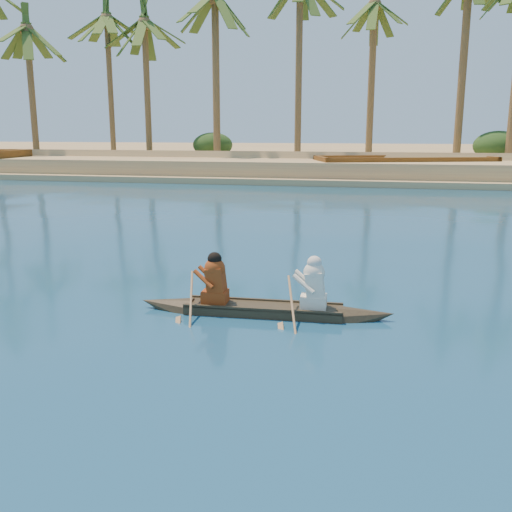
# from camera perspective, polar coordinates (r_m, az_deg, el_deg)

# --- Properties ---
(ground) EXTENTS (160.00, 160.00, 0.00)m
(ground) POSITION_cam_1_polar(r_m,az_deg,el_deg) (11.49, 17.57, -4.37)
(ground) COLOR navy
(ground) RESTS_ON ground
(sandy_embankment) EXTENTS (150.00, 51.00, 1.50)m
(sandy_embankment) POSITION_cam_1_polar(r_m,az_deg,el_deg) (57.93, 13.73, 9.50)
(sandy_embankment) COLOR tan
(sandy_embankment) RESTS_ON ground
(palm_grove) EXTENTS (110.00, 14.00, 16.00)m
(palm_grove) POSITION_cam_1_polar(r_m,az_deg,el_deg) (46.23, 14.49, 18.07)
(palm_grove) COLOR #455C20
(palm_grove) RESTS_ON ground
(shrub_cluster) EXTENTS (100.00, 6.00, 2.40)m
(shrub_cluster) POSITION_cam_1_polar(r_m,az_deg,el_deg) (42.54, 14.13, 9.42)
(shrub_cluster) COLOR #1B3814
(shrub_cluster) RESTS_ON ground
(canoe) EXTENTS (4.60, 0.79, 1.26)m
(canoe) POSITION_cam_1_polar(r_m,az_deg,el_deg) (10.17, 0.76, -4.52)
(canoe) COLOR #39311F
(canoe) RESTS_ON ground
(barge_mid) EXTENTS (11.68, 7.04, 1.85)m
(barge_mid) POSITION_cam_1_polar(r_m,az_deg,el_deg) (38.08, 14.57, 8.24)
(barge_mid) COLOR brown
(barge_mid) RESTS_ON ground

